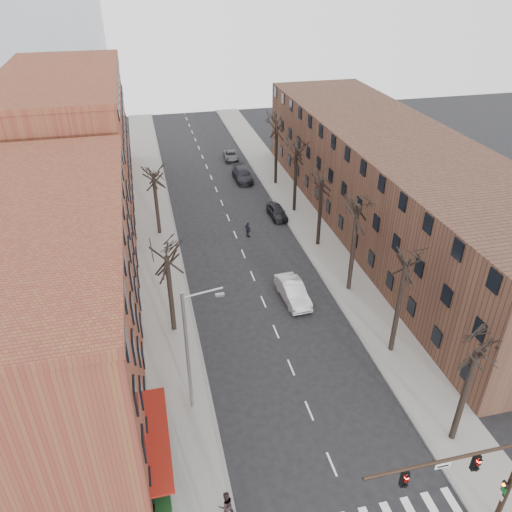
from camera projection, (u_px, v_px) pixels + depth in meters
sidewalk_left at (155, 229)px, 52.58m from camera, size 4.00×90.00×0.15m
sidewalk_right at (300, 214)px, 55.74m from camera, size 4.00×90.00×0.15m
building_left_near at (36, 305)px, 31.27m from camera, size 12.00×26.00×12.00m
building_left_far at (70, 144)px, 54.91m from camera, size 12.00×28.00×14.00m
building_right at (392, 183)px, 50.61m from camera, size 12.00×50.00×10.00m
awning_left at (163, 468)px, 28.19m from camera, size 1.20×7.00×0.15m
hedge at (161, 476)px, 27.00m from camera, size 0.80×6.00×1.00m
tree_right_a at (451, 439)px, 29.88m from camera, size 5.20×5.20×10.00m
tree_right_b at (390, 350)px, 36.55m from camera, size 5.20×5.20×10.80m
tree_right_c at (348, 290)px, 43.21m from camera, size 5.20×5.20×11.60m
tree_right_d at (318, 245)px, 49.87m from camera, size 5.20×5.20×10.00m
tree_right_e at (294, 211)px, 56.53m from camera, size 5.20×5.20×10.80m
tree_right_f at (275, 184)px, 63.20m from camera, size 5.20×5.20×11.60m
tree_left_a at (174, 330)px, 38.54m from camera, size 5.20×5.20×9.50m
tree_left_b at (160, 234)px, 51.86m from camera, size 5.20×5.20×9.50m
signal_mast_arm at (489, 471)px, 23.02m from camera, size 8.14×0.30×7.20m
streetlight at (190, 347)px, 29.39m from camera, size 2.45×0.22×9.03m
silver_sedan at (293, 292)px, 41.54m from camera, size 2.03×5.04×1.63m
parked_car_near at (277, 211)px, 54.82m from camera, size 1.75×4.07×1.37m
parked_car_mid at (242, 175)px, 63.88m from camera, size 2.12×5.15×1.49m
parked_car_far at (231, 155)px, 70.55m from camera, size 2.15×4.15×1.12m
pedestrian_b at (226, 504)px, 25.25m from camera, size 0.96×0.83×1.69m
pedestrian_crossing at (248, 230)px, 50.88m from camera, size 0.76×1.06×1.67m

